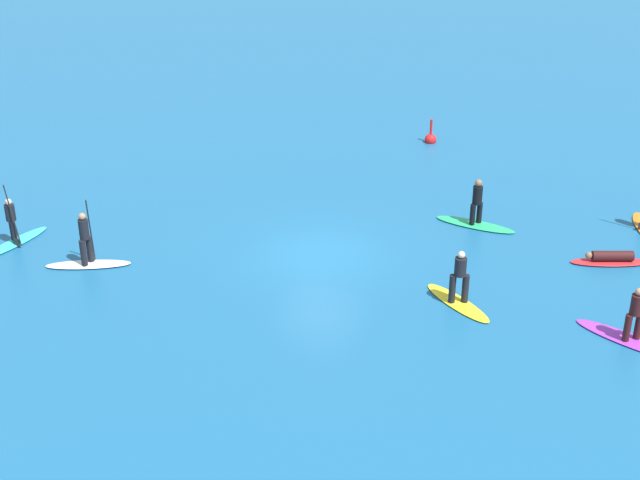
% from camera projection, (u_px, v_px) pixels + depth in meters
% --- Properties ---
extents(ground_plane, '(120.00, 120.00, 0.00)m').
position_uv_depth(ground_plane, '(320.00, 254.00, 29.33)').
color(ground_plane, '#195684').
rests_on(ground_plane, ground).
extents(surfer_on_teal_board, '(0.83, 2.85, 2.22)m').
position_uv_depth(surfer_on_teal_board, '(13.00, 232.00, 29.79)').
color(surfer_on_teal_board, '#33C6CC').
rests_on(surfer_on_teal_board, ground_plane).
extents(surfer_on_yellow_board, '(2.64, 1.95, 1.75)m').
position_uv_depth(surfer_on_yellow_board, '(459.00, 289.00, 26.18)').
color(surfer_on_yellow_board, yellow).
rests_on(surfer_on_yellow_board, ground_plane).
extents(surfer_on_white_board, '(2.63, 1.92, 2.25)m').
position_uv_depth(surfer_on_white_board, '(87.00, 253.00, 28.35)').
color(surfer_on_white_board, white).
rests_on(surfer_on_white_board, ground_plane).
extents(surfer_on_green_board, '(2.86, 0.76, 1.74)m').
position_uv_depth(surfer_on_green_board, '(476.00, 214.00, 31.07)').
color(surfer_on_green_board, '#23B266').
rests_on(surfer_on_green_board, ground_plane).
extents(surfer_on_red_board, '(2.59, 1.73, 0.43)m').
position_uv_depth(surfer_on_red_board, '(611.00, 259.00, 28.66)').
color(surfer_on_red_board, red).
rests_on(surfer_on_red_board, ground_plane).
extents(surfer_on_purple_board, '(3.31, 1.56, 1.68)m').
position_uv_depth(surfer_on_purple_board, '(632.00, 329.00, 24.38)').
color(surfer_on_purple_board, purple).
rests_on(surfer_on_purple_board, ground_plane).
extents(marker_buoy, '(0.51, 0.51, 1.17)m').
position_uv_depth(marker_buoy, '(431.00, 139.00, 38.81)').
color(marker_buoy, red).
rests_on(marker_buoy, ground_plane).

